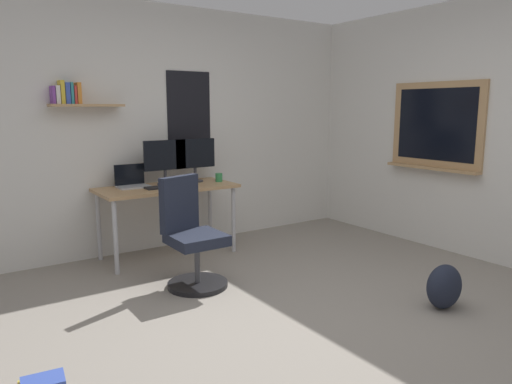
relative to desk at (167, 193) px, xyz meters
name	(u,v)px	position (x,y,z in m)	size (l,w,h in m)	color
ground_plane	(308,323)	(0.16, -2.05, -0.66)	(5.20, 5.20, 0.00)	gray
wall_back	(163,129)	(0.15, 0.40, 0.64)	(5.00, 0.30, 2.60)	silver
wall_right	(503,132)	(2.60, -2.03, 0.64)	(0.22, 5.00, 2.60)	silver
desk	(167,193)	(0.00, 0.00, 0.00)	(1.39, 0.64, 0.74)	tan
office_chair	(191,240)	(-0.19, -0.90, -0.25)	(0.52, 0.55, 0.95)	black
laptop	(132,182)	(-0.31, 0.15, 0.13)	(0.31, 0.21, 0.23)	#ADAFB5
monitor_primary	(165,159)	(0.03, 0.10, 0.35)	(0.46, 0.17, 0.46)	#38383D
monitor_secondary	(195,157)	(0.38, 0.10, 0.35)	(0.46, 0.17, 0.46)	#38383D
keyboard	(164,187)	(-0.07, -0.08, 0.08)	(0.37, 0.13, 0.02)	black
computer_mouse	(189,184)	(0.21, -0.08, 0.09)	(0.10, 0.06, 0.03)	#262628
coffee_mug	(219,177)	(0.60, -0.03, 0.12)	(0.08, 0.08, 0.09)	#338C4C
backpack	(444,287)	(1.19, -2.44, -0.49)	(0.32, 0.22, 0.35)	#1E2333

